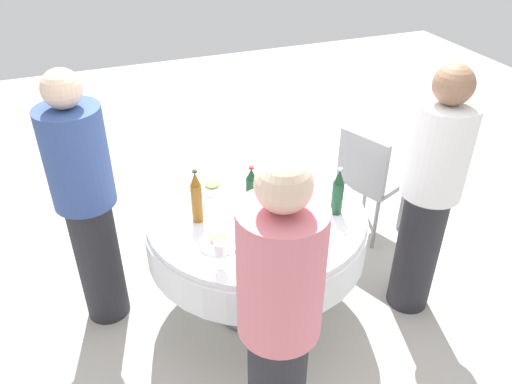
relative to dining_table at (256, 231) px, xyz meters
name	(u,v)px	position (x,y,z in m)	size (l,w,h in m)	color
ground_plane	(256,302)	(0.00, 0.00, -0.59)	(10.00, 10.00, 0.00)	#B7B2A8
dining_table	(256,231)	(0.00, 0.00, 0.00)	(1.30, 1.30, 0.74)	white
bottle_dark_green_inner	(251,192)	(0.01, -0.03, 0.30)	(0.06, 0.06, 0.31)	#194728
bottle_dark_green_north	(338,192)	(0.18, 0.42, 0.29)	(0.07, 0.07, 0.30)	#194728
bottle_amber_right	(197,198)	(-0.03, -0.34, 0.30)	(0.06, 0.06, 0.33)	#8C5619
wine_glass_front	(276,202)	(0.11, 0.08, 0.26)	(0.07, 0.07, 0.15)	white
wine_glass_south	(283,182)	(-0.07, 0.20, 0.26)	(0.07, 0.07, 0.15)	white
wine_glass_west	(248,209)	(0.12, -0.09, 0.26)	(0.07, 0.07, 0.15)	white
wine_glass_east	(292,156)	(-0.34, 0.38, 0.26)	(0.08, 0.08, 0.15)	white
wine_glass_near	(220,250)	(0.39, -0.34, 0.26)	(0.07, 0.07, 0.15)	white
plate_near	(286,248)	(0.38, 0.02, 0.16)	(0.21, 0.21, 0.02)	white
plate_outer	(212,186)	(-0.33, -0.17, 0.16)	(0.23, 0.23, 0.04)	white
plate_far	(219,241)	(0.21, -0.29, 0.16)	(0.23, 0.23, 0.04)	white
spoon_north	(305,220)	(0.19, 0.23, 0.15)	(0.18, 0.02, 0.01)	silver
fork_right	(252,176)	(-0.37, 0.11, 0.15)	(0.18, 0.02, 0.01)	silver
folded_napkin	(253,196)	(-0.13, 0.03, 0.16)	(0.13, 0.13, 0.02)	white
person_inner	(279,325)	(0.94, -0.26, 0.27)	(0.34, 0.34, 1.63)	#26262B
person_north	(86,202)	(-0.28, -0.91, 0.25)	(0.34, 0.34, 1.61)	#26262B
person_right	(430,194)	(0.33, 0.94, 0.25)	(0.34, 0.34, 1.61)	#26262B
chair_west	(369,175)	(-0.42, 1.04, -0.07)	(0.52, 0.52, 0.87)	#99999E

